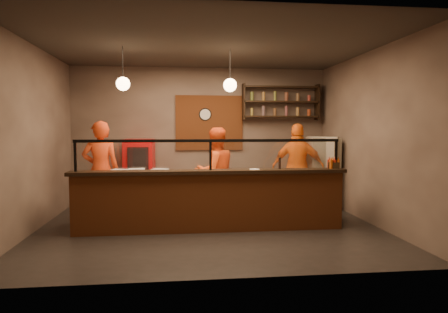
{
  "coord_description": "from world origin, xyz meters",
  "views": [
    {
      "loc": [
        -0.55,
        -7.04,
        1.76
      ],
      "look_at": [
        0.3,
        0.3,
        1.25
      ],
      "focal_mm": 32.0,
      "sensor_mm": 36.0,
      "label": 1
    }
  ],
  "objects": [
    {
      "name": "red_cooler",
      "position": [
        -1.42,
        2.15,
        0.76
      ],
      "size": [
        0.69,
        0.64,
        1.53
      ],
      "primitive_type": "cube",
      "rotation": [
        0.0,
        0.0,
        -0.05
      ],
      "color": "#BB0C0D",
      "rests_on": "floor"
    },
    {
      "name": "worktop",
      "position": [
        0.0,
        0.2,
        0.88
      ],
      "size": [
        4.6,
        0.75,
        0.05
      ],
      "primitive_type": "cube",
      "color": "beige",
      "rests_on": "worktop_cabinet"
    },
    {
      "name": "counter_ledge",
      "position": [
        0.0,
        -0.3,
        1.03
      ],
      "size": [
        4.7,
        0.37,
        0.06
      ],
      "primitive_type": "cube",
      "color": "black",
      "rests_on": "service_counter"
    },
    {
      "name": "wall_front",
      "position": [
        0.0,
        -2.5,
        1.6
      ],
      "size": [
        6.0,
        0.0,
        6.0
      ],
      "primitive_type": "plane",
      "rotation": [
        -1.57,
        0.0,
        0.0
      ],
      "color": "#7A6659",
      "rests_on": "floor"
    },
    {
      "name": "cook_left",
      "position": [
        -2.05,
        0.93,
        0.96
      ],
      "size": [
        0.75,
        0.54,
        1.91
      ],
      "primitive_type": "imported",
      "rotation": [
        0.0,
        0.0,
        3.27
      ],
      "color": "red",
      "rests_on": "floor"
    },
    {
      "name": "floor",
      "position": [
        0.0,
        0.0,
        0.0
      ],
      "size": [
        6.0,
        6.0,
        0.0
      ],
      "primitive_type": "plane",
      "color": "black",
      "rests_on": "ground"
    },
    {
      "name": "pendant_left",
      "position": [
        -1.5,
        0.2,
        2.55
      ],
      "size": [
        0.24,
        0.24,
        0.77
      ],
      "color": "black",
      "rests_on": "ceiling"
    },
    {
      "name": "sneeze_guard",
      "position": [
        0.0,
        -0.3,
        1.37
      ],
      "size": [
        4.5,
        0.05,
        0.52
      ],
      "color": "white",
      "rests_on": "counter_ledge"
    },
    {
      "name": "worktop_cabinet",
      "position": [
        0.0,
        0.2,
        0.42
      ],
      "size": [
        4.6,
        0.75,
        0.85
      ],
      "primitive_type": "cube",
      "color": "gray",
      "rests_on": "floor"
    },
    {
      "name": "prep_tub_b",
      "position": [
        -0.88,
        0.25,
        0.97
      ],
      "size": [
        0.33,
        0.3,
        0.13
      ],
      "primitive_type": "cube",
      "rotation": [
        0.0,
        0.0,
        -0.37
      ],
      "color": "silver",
      "rests_on": "worktop"
    },
    {
      "name": "small_plate",
      "position": [
        0.75,
        -0.34,
        1.07
      ],
      "size": [
        0.22,
        0.22,
        0.01
      ],
      "primitive_type": "cylinder",
      "rotation": [
        0.0,
        0.0,
        -0.3
      ],
      "color": "white",
      "rests_on": "counter_ledge"
    },
    {
      "name": "prep_tub_c",
      "position": [
        -1.58,
        0.16,
        0.97
      ],
      "size": [
        0.34,
        0.31,
        0.14
      ],
      "primitive_type": "cube",
      "rotation": [
        0.0,
        0.0,
        -0.36
      ],
      "color": "white",
      "rests_on": "worktop"
    },
    {
      "name": "wall_left",
      "position": [
        -3.0,
        0.0,
        1.6
      ],
      "size": [
        0.0,
        5.0,
        5.0
      ],
      "primitive_type": "plane",
      "rotation": [
        1.57,
        0.0,
        1.57
      ],
      "color": "#7A6659",
      "rests_on": "floor"
    },
    {
      "name": "pendant_right",
      "position": [
        0.4,
        0.2,
        2.55
      ],
      "size": [
        0.24,
        0.24,
        0.77
      ],
      "color": "black",
      "rests_on": "ceiling"
    },
    {
      "name": "wall_back",
      "position": [
        0.0,
        2.5,
        1.6
      ],
      "size": [
        6.0,
        0.0,
        6.0
      ],
      "primitive_type": "plane",
      "rotation": [
        1.57,
        0.0,
        0.0
      ],
      "color": "#7A6659",
      "rests_on": "floor"
    },
    {
      "name": "rolling_pin",
      "position": [
        -1.2,
        0.19,
        0.93
      ],
      "size": [
        0.38,
        0.25,
        0.07
      ],
      "primitive_type": "cylinder",
      "rotation": [
        0.0,
        1.57,
        0.49
      ],
      "color": "yellow",
      "rests_on": "worktop"
    },
    {
      "name": "fridge",
      "position": [
        2.6,
        1.41,
        0.79
      ],
      "size": [
        0.85,
        0.83,
        1.59
      ],
      "primitive_type": "cube",
      "rotation": [
        0.0,
        0.0,
        -0.41
      ],
      "color": "beige",
      "rests_on": "floor"
    },
    {
      "name": "cook_right",
      "position": [
        1.97,
        1.12,
        0.94
      ],
      "size": [
        1.18,
        0.77,
        1.87
      ],
      "primitive_type": "imported",
      "rotation": [
        0.0,
        0.0,
        2.84
      ],
      "color": "orange",
      "rests_on": "floor"
    },
    {
      "name": "ceiling",
      "position": [
        0.0,
        0.0,
        3.2
      ],
      "size": [
        6.0,
        6.0,
        0.0
      ],
      "primitive_type": "plane",
      "rotation": [
        3.14,
        0.0,
        0.0
      ],
      "color": "#37312A",
      "rests_on": "wall_back"
    },
    {
      "name": "cook_mid",
      "position": [
        0.19,
        0.88,
        0.89
      ],
      "size": [
        1.06,
        0.96,
        1.79
      ],
      "primitive_type": "imported",
      "rotation": [
        0.0,
        0.0,
        3.54
      ],
      "color": "#D94714",
      "rests_on": "floor"
    },
    {
      "name": "wall_right",
      "position": [
        3.0,
        0.0,
        1.6
      ],
      "size": [
        0.0,
        5.0,
        5.0
      ],
      "primitive_type": "plane",
      "rotation": [
        1.57,
        0.0,
        -1.57
      ],
      "color": "#7A6659",
      "rests_on": "floor"
    },
    {
      "name": "prep_tub_a",
      "position": [
        -1.29,
        0.23,
        0.97
      ],
      "size": [
        0.3,
        0.24,
        0.14
      ],
      "primitive_type": "cube",
      "rotation": [
        0.0,
        0.0,
        0.04
      ],
      "color": "white",
      "rests_on": "worktop"
    },
    {
      "name": "condiment_caddy",
      "position": [
        2.2,
        -0.26,
        1.11
      ],
      "size": [
        0.24,
        0.21,
        0.11
      ],
      "primitive_type": "cube",
      "rotation": [
        0.0,
        0.0,
        -0.34
      ],
      "color": "black",
      "rests_on": "counter_ledge"
    },
    {
      "name": "pizza_dough",
      "position": [
        1.04,
        0.2,
        0.91
      ],
      "size": [
        0.69,
        0.69,
        0.01
      ],
      "primitive_type": "cylinder",
      "rotation": [
        0.0,
        0.0,
        -0.25
      ],
      "color": "beige",
      "rests_on": "worktop"
    },
    {
      "name": "brick_patch",
      "position": [
        0.2,
        2.47,
        1.9
      ],
      "size": [
        1.6,
        0.04,
        1.3
      ],
      "primitive_type": "cube",
      "color": "brown",
      "rests_on": "wall_back"
    },
    {
      "name": "pepper_mill",
      "position": [
        1.22,
        -0.23,
        1.16
      ],
      "size": [
        0.06,
        0.06,
        0.19
      ],
      "primitive_type": "cylinder",
      "rotation": [
        0.0,
        0.0,
        0.37
      ],
      "color": "black",
      "rests_on": "counter_ledge"
    },
    {
      "name": "wall_clock",
      "position": [
        0.1,
        2.46,
        2.1
      ],
      "size": [
        0.3,
        0.04,
        0.3
      ],
      "primitive_type": "cylinder",
      "rotation": [
        1.57,
        0.0,
        0.0
      ],
      "color": "black",
      "rests_on": "wall_back"
    },
    {
      "name": "service_counter",
      "position": [
        0.0,
        -0.3,
        0.5
      ],
      "size": [
        4.6,
        0.25,
        1.0
      ],
      "primitive_type": "cube",
      "color": "brown",
      "rests_on": "floor"
    },
    {
      "name": "wall_shelving",
      "position": [
        1.9,
        2.32,
        2.4
      ],
      "size": [
        1.84,
        0.28,
        0.85
      ],
      "color": "black",
      "rests_on": "wall_back"
    }
  ]
}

